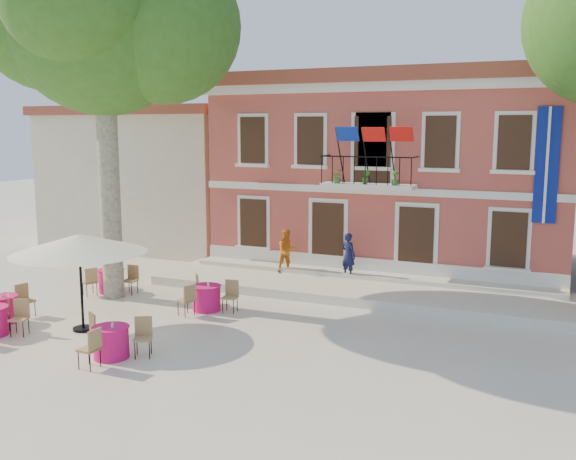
# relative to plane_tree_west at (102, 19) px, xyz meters

# --- Properties ---
(ground) EXTENTS (90.00, 90.00, 0.00)m
(ground) POSITION_rel_plane_tree_west_xyz_m (5.13, -0.84, -8.75)
(ground) COLOR beige
(ground) RESTS_ON ground
(main_building) EXTENTS (13.50, 9.59, 7.50)m
(main_building) POSITION_rel_plane_tree_west_xyz_m (7.13, 9.15, -4.97)
(main_building) COLOR #B24D40
(main_building) RESTS_ON ground
(neighbor_west) EXTENTS (9.40, 9.40, 6.40)m
(neighbor_west) POSITION_rel_plane_tree_west_xyz_m (-4.37, 10.16, -5.53)
(neighbor_west) COLOR beige
(neighbor_west) RESTS_ON ground
(terrace) EXTENTS (14.00, 3.40, 0.30)m
(terrace) POSITION_rel_plane_tree_west_xyz_m (7.13, 3.56, -8.60)
(terrace) COLOR silver
(terrace) RESTS_ON ground
(plane_tree_west) EXTENTS (6.03, 6.03, 11.84)m
(plane_tree_west) POSITION_rel_plane_tree_west_xyz_m (0.00, 0.00, 0.00)
(plane_tree_west) COLOR #A59E84
(plane_tree_west) RESTS_ON ground
(patio_umbrella) EXTENTS (3.57, 3.57, 2.65)m
(patio_umbrella) POSITION_rel_plane_tree_west_xyz_m (1.49, -3.16, -6.36)
(patio_umbrella) COLOR black
(patio_umbrella) RESTS_ON ground
(pedestrian_navy) EXTENTS (0.67, 0.56, 1.58)m
(pedestrian_navy) POSITION_rel_plane_tree_west_xyz_m (6.54, 4.44, -7.66)
(pedestrian_navy) COLOR #101435
(pedestrian_navy) RESTS_ON terrace
(pedestrian_orange) EXTENTS (0.96, 0.94, 1.56)m
(pedestrian_orange) POSITION_rel_plane_tree_west_xyz_m (4.26, 4.36, -7.67)
(pedestrian_orange) COLOR orange
(pedestrian_orange) RESTS_ON terrace
(cafe_table_1) EXTENTS (1.87, 1.64, 0.95)m
(cafe_table_1) POSITION_rel_plane_tree_west_xyz_m (3.57, -4.57, -8.32)
(cafe_table_1) COLOR #D61478
(cafe_table_1) RESTS_ON ground
(cafe_table_2) EXTENTS (1.83, 1.78, 0.95)m
(cafe_table_2) POSITION_rel_plane_tree_west_xyz_m (-1.09, -3.53, -8.32)
(cafe_table_2) COLOR #D61478
(cafe_table_2) RESTS_ON ground
(cafe_table_3) EXTENTS (1.65, 1.87, 0.95)m
(cafe_table_3) POSITION_rel_plane_tree_west_xyz_m (-0.49, 0.48, -8.32)
(cafe_table_3) COLOR #D61478
(cafe_table_3) RESTS_ON ground
(cafe_table_4) EXTENTS (1.74, 1.85, 0.95)m
(cafe_table_4) POSITION_rel_plane_tree_west_xyz_m (3.58, -0.15, -8.32)
(cafe_table_4) COLOR #D61478
(cafe_table_4) RESTS_ON ground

